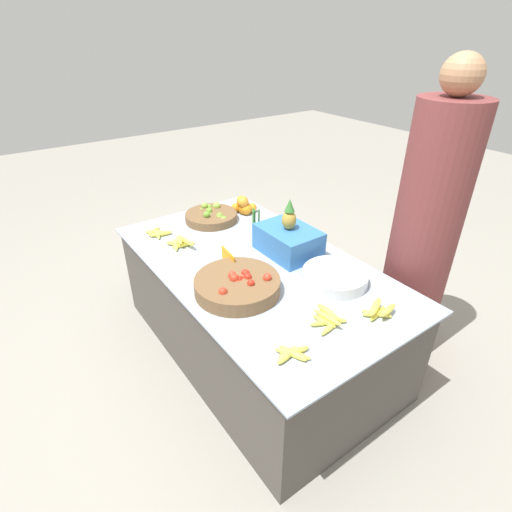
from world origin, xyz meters
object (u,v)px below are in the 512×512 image
(vendor_person, at_px, (424,237))
(metal_bowl, at_px, (335,277))
(produce_crate, at_px, (288,239))
(tomato_basket, at_px, (237,285))
(price_sign, at_px, (228,259))
(lime_bowl, at_px, (211,216))

(vendor_person, bearing_deg, metal_bowl, -102.82)
(vendor_person, bearing_deg, produce_crate, -133.28)
(tomato_basket, relative_size, produce_crate, 1.21)
(tomato_basket, height_order, vendor_person, vendor_person)
(produce_crate, bearing_deg, tomato_basket, -70.65)
(price_sign, distance_m, produce_crate, 0.39)
(produce_crate, bearing_deg, metal_bowl, -0.17)
(tomato_basket, height_order, produce_crate, produce_crate)
(lime_bowl, distance_m, tomato_basket, 0.89)
(produce_crate, distance_m, vendor_person, 0.77)
(price_sign, height_order, vendor_person, vendor_person)
(lime_bowl, xyz_separation_m, metal_bowl, (1.06, 0.15, 0.00))
(metal_bowl, relative_size, vendor_person, 0.20)
(lime_bowl, bearing_deg, tomato_basket, -21.29)
(tomato_basket, bearing_deg, vendor_person, 70.82)
(price_sign, bearing_deg, produce_crate, 88.00)
(lime_bowl, relative_size, metal_bowl, 1.03)
(vendor_person, bearing_deg, price_sign, -121.71)
(metal_bowl, bearing_deg, vendor_person, 77.18)
(tomato_basket, relative_size, price_sign, 2.81)
(metal_bowl, height_order, price_sign, price_sign)
(tomato_basket, distance_m, price_sign, 0.24)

